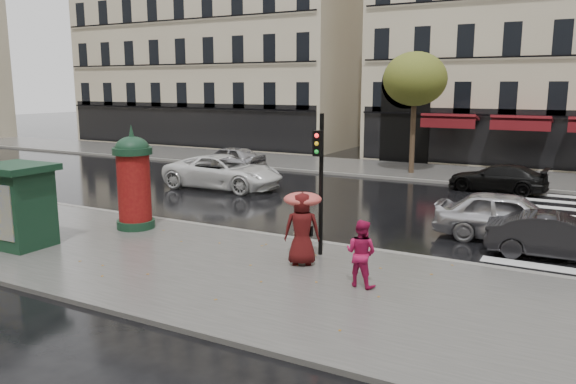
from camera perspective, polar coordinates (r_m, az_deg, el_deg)
The scene contains 19 objects.
ground at distance 14.69m, azimuth -0.32°, elevation -8.52°, with size 160.00×160.00×0.00m, color black.
near_sidewalk at distance 14.26m, azimuth -1.31°, elevation -8.87°, with size 90.00×7.00×0.12m, color #474744.
far_sidewalk at distance 32.20m, azimuth 16.31°, elevation 1.77°, with size 90.00×6.00×0.12m, color #474744.
near_kerb at distance 17.23m, azimuth 4.54°, elevation -5.38°, with size 90.00×0.25×0.14m, color slate.
far_kerb at distance 29.31m, azimuth 15.03°, elevation 1.01°, with size 90.00×0.25×0.14m, color slate.
zebra_crossing at distance 22.27m, azimuth 26.12°, elevation -2.92°, with size 3.60×11.75×0.01m, color silver.
bldg_far_left at distance 51.39m, azimuth -5.85°, elevation 17.93°, with size 24.00×14.00×22.90m.
tree_far_left at distance 31.36m, azimuth 12.77°, elevation 11.09°, with size 3.40×3.40×6.64m.
woman_umbrella at distance 15.15m, azimuth 1.50°, elevation -2.32°, with size 1.03×1.03×1.97m.
woman_red at distance 13.51m, azimuth 7.42°, elevation -6.17°, with size 0.79×0.62×1.63m, color #B1154A.
man_burgundy at distance 14.95m, azimuth 1.43°, elevation -3.79°, with size 0.95×0.62×1.95m, color #450D0E.
morris_column at distance 19.36m, azimuth -15.40°, elevation 1.28°, with size 1.30×1.30×3.49m.
traffic_light at distance 15.50m, azimuth 3.27°, elevation 2.16°, with size 0.25×0.37×3.99m.
newsstand at distance 18.43m, azimuth -25.76°, elevation -1.14°, with size 2.07×1.75×2.46m.
car_silver at distance 19.04m, azimuth 21.54°, elevation -2.33°, with size 1.85×4.59×1.56m, color #B7B7BC.
car_darkgrey at distance 17.68m, azimuth 25.70°, elevation -4.11°, with size 1.34×3.85×1.27m, color black.
car_white at distance 26.89m, azimuth -6.57°, elevation 2.04°, with size 2.66×5.77×1.60m, color white.
car_black at distance 27.71m, azimuth 20.51°, elevation 1.33°, with size 1.78×4.39×1.27m, color black.
car_far_silver at distance 32.28m, azimuth -5.98°, elevation 3.40°, with size 1.76×4.37×1.49m, color #9A999E.
Camera 1 is at (6.73, -12.12, 4.85)m, focal length 35.00 mm.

